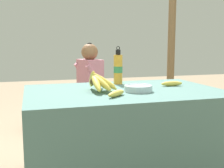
% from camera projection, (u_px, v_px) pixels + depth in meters
% --- Properties ---
extents(market_counter, '(1.42, 0.93, 0.69)m').
position_uv_depth(market_counter, '(124.00, 135.00, 2.11)').
color(market_counter, '#4C706B').
rests_on(market_counter, ground_plane).
extents(banana_bunch_ripe, '(0.20, 0.34, 0.16)m').
position_uv_depth(banana_bunch_ripe, '(99.00, 81.00, 1.98)').
color(banana_bunch_ripe, '#4C381E').
rests_on(banana_bunch_ripe, market_counter).
extents(serving_bowl, '(0.20, 0.20, 0.05)m').
position_uv_depth(serving_bowl, '(138.00, 88.00, 1.99)').
color(serving_bowl, silver).
rests_on(serving_bowl, market_counter).
extents(water_bottle, '(0.07, 0.07, 0.32)m').
position_uv_depth(water_bottle, '(118.00, 69.00, 2.34)').
color(water_bottle, gold).
rests_on(water_bottle, market_counter).
extents(loose_banana_front, '(0.17, 0.16, 0.04)m').
position_uv_depth(loose_banana_front, '(116.00, 93.00, 1.80)').
color(loose_banana_front, '#E0C64C').
rests_on(loose_banana_front, market_counter).
extents(loose_banana_side, '(0.18, 0.05, 0.04)m').
position_uv_depth(loose_banana_side, '(172.00, 84.00, 2.24)').
color(loose_banana_side, '#E0C64C').
rests_on(loose_banana_side, market_counter).
extents(wooden_bench, '(1.39, 0.32, 0.38)m').
position_uv_depth(wooden_bench, '(86.00, 102.00, 3.39)').
color(wooden_bench, brown).
rests_on(wooden_bench, ground_plane).
extents(seated_vendor, '(0.45, 0.42, 1.03)m').
position_uv_depth(seated_vendor, '(87.00, 80.00, 3.31)').
color(seated_vendor, '#564C60').
rests_on(seated_vendor, ground_plane).
extents(banana_bunch_green, '(0.19, 0.32, 0.16)m').
position_uv_depth(banana_bunch_green, '(57.00, 93.00, 3.28)').
color(banana_bunch_green, '#4C381E').
rests_on(banana_bunch_green, wooden_bench).
extents(support_post_far, '(0.10, 0.10, 2.55)m').
position_uv_depth(support_post_far, '(172.00, 25.00, 3.87)').
color(support_post_far, brown).
rests_on(support_post_far, ground_plane).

